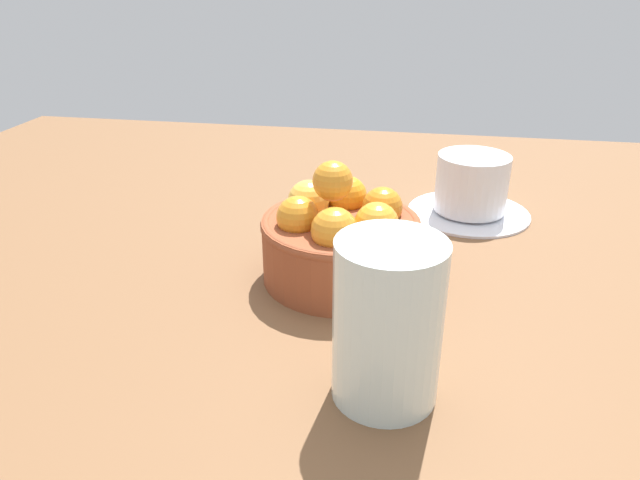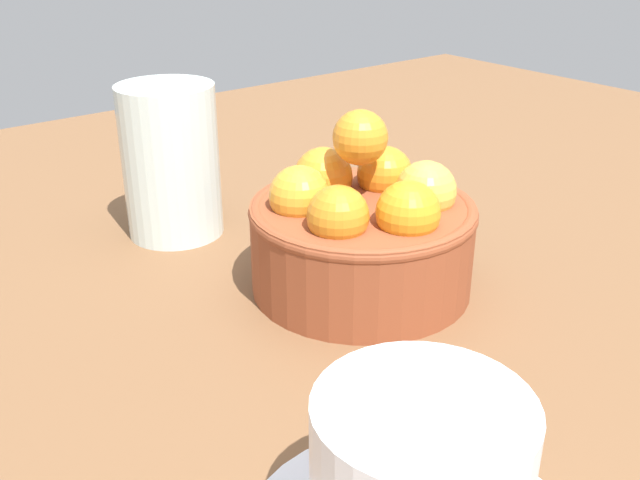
# 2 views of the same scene
# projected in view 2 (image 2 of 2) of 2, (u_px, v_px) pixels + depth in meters

# --- Properties ---
(ground_plane) EXTENTS (1.37, 1.11, 0.03)m
(ground_plane) POSITION_uv_depth(u_px,v_px,m) (360.00, 307.00, 0.51)
(ground_plane) COLOR brown
(terracotta_bowl) EXTENTS (0.15, 0.15, 0.12)m
(terracotta_bowl) POSITION_uv_depth(u_px,v_px,m) (362.00, 230.00, 0.49)
(terracotta_bowl) COLOR brown
(terracotta_bowl) RESTS_ON ground_plane
(water_glass) EXTENTS (0.07, 0.07, 0.12)m
(water_glass) POSITION_uv_depth(u_px,v_px,m) (171.00, 161.00, 0.56)
(water_glass) COLOR silver
(water_glass) RESTS_ON ground_plane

